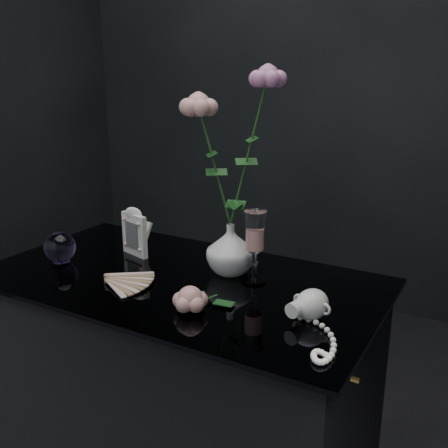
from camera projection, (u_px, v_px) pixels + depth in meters
The scene contains 9 objects.
table at pixel (183, 401), 1.49m from camera, with size 1.05×0.58×0.76m.
vase at pixel (230, 249), 1.40m from camera, with size 0.13×0.13×0.14m, color white.
wine_glass at pixel (255, 247), 1.33m from camera, with size 0.06×0.06×0.19m, color white, non-canonical shape.
picture_frame at pixel (134, 231), 1.54m from camera, with size 0.11×0.08×0.15m, color white, non-canonical shape.
paperweight at pixel (60, 247), 1.49m from camera, with size 0.09×0.09×0.09m, color #9A7CCA, non-canonical shape.
paper_fan at pixel (107, 277), 1.35m from camera, with size 0.24×0.19×0.03m, color beige, non-canonical shape.
loose_rose at pixel (190, 299), 1.19m from camera, with size 0.14×0.18×0.06m, color #DB988D, non-canonical shape.
pearl_jar at pixel (312, 303), 1.15m from camera, with size 0.24×0.25×0.07m, color white, non-canonical shape.
roses at pixel (232, 145), 1.32m from camera, with size 0.25×0.12×0.45m.
Camera 1 is at (0.74, -1.01, 1.30)m, focal length 42.00 mm.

